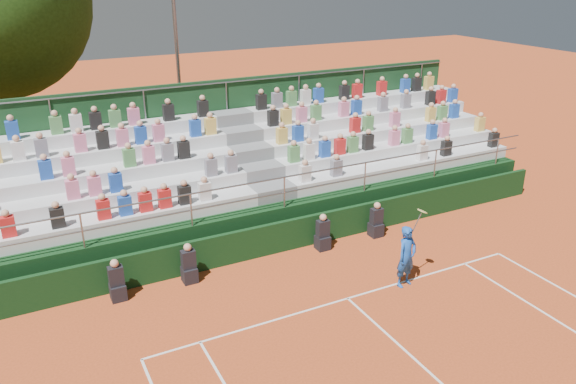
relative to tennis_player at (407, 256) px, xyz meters
name	(u,v)px	position (x,y,z in m)	size (l,w,h in m)	color
ground	(348,299)	(-1.78, 0.11, -0.89)	(90.00, 90.00, 0.00)	#C04B20
courtside_wall	(292,234)	(-1.78, 3.31, -0.39)	(20.00, 0.15, 1.00)	black
line_officials	(260,250)	(-3.10, 2.86, -0.41)	(8.67, 0.40, 1.19)	black
grandstand	(250,183)	(-1.79, 6.55, 0.20)	(20.00, 5.20, 4.40)	black
tennis_player	(407,256)	(0.00, 0.00, 0.00)	(0.89, 0.54, 2.22)	#1850B6
floodlight_mast	(177,57)	(-2.15, 13.27, 3.69)	(0.60, 0.25, 7.82)	gray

